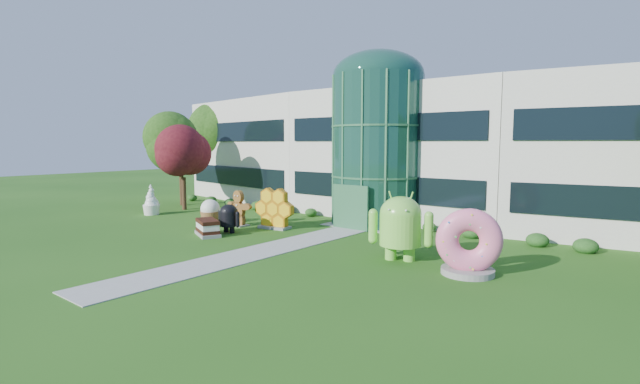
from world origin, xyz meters
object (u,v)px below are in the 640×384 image
Objects in this scene: android_green at (400,223)px; donut at (469,241)px; android_black at (229,216)px; gingerbread at (239,208)px.

android_green reaches higher than donut.
android_green is 1.73× the size of android_black.
gingerbread reaches higher than android_black.
gingerbread is (-12.64, 1.27, -0.58)m from android_green.
android_black is 2.34m from gingerbread.
android_green is at bearing -2.21° from gingerbread.
donut is at bearing -2.10° from gingerbread.
donut is at bearing -24.97° from android_green.
android_black is 14.67m from donut.
android_black is at bearing -52.22° from gingerbread.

